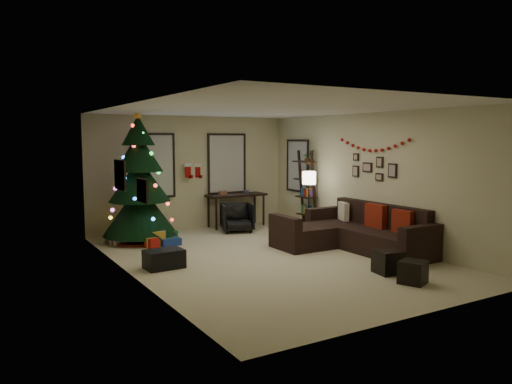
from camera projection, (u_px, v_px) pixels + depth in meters
floor at (268, 258)px, 9.14m from camera, size 7.00×7.00×0.00m
ceiling at (268, 108)px, 8.85m from camera, size 7.00×7.00×0.00m
wall_back at (191, 173)px, 11.99m from camera, size 5.00×0.00×5.00m
wall_front at (423, 207)px, 6.00m from camera, size 5.00×0.00×5.00m
wall_left at (131, 192)px, 7.73m from camera, size 0.00×7.00×7.00m
wall_right at (371, 179)px, 10.26m from camera, size 0.00×7.00×7.00m
window_back_left at (153, 166)px, 11.46m from camera, size 1.05×0.06×1.50m
window_back_right at (227, 164)px, 12.42m from camera, size 1.05×0.06×1.50m
window_right_wall at (298, 166)px, 12.41m from camera, size 0.06×0.90×1.30m
christmas_tree at (139, 185)px, 10.49m from camera, size 1.56×1.56×2.89m
presents at (154, 239)px, 10.29m from camera, size 1.30×0.89×0.30m
sofa at (353, 234)px, 9.84m from camera, size 1.97×2.85×0.89m
pillow_red_a at (403, 222)px, 9.21m from camera, size 0.13×0.44×0.44m
pillow_red_b at (376, 217)px, 9.80m from camera, size 0.15×0.50×0.50m
pillow_cream at (344, 211)px, 10.62m from camera, size 0.23×0.40×0.39m
ottoman_near at (388, 262)px, 8.06m from camera, size 0.46×0.46×0.38m
ottoman_far at (413, 272)px, 7.50m from camera, size 0.48×0.48×0.34m
desk at (236, 198)px, 12.37m from camera, size 1.50×0.54×0.81m
desk_chair at (237, 217)px, 11.68m from camera, size 0.82×0.79×0.68m
bookshelf at (307, 192)px, 11.86m from camera, size 0.30×0.56×1.90m
potted_plant at (309, 155)px, 11.73m from camera, size 0.51×0.49×0.44m
floor_lamp at (309, 182)px, 11.19m from camera, size 0.30×0.30×1.44m
art_map at (120, 175)px, 8.30m from camera, size 0.04×0.60×0.50m
art_abstract at (142, 191)px, 7.32m from camera, size 0.04×0.45×0.35m
gallery at (373, 168)px, 10.16m from camera, size 0.03×1.25×0.54m
garland at (373, 145)px, 10.10m from camera, size 0.08×1.90×0.30m
stocking_left at (188, 170)px, 11.76m from camera, size 0.20×0.05×0.36m
stocking_right at (198, 171)px, 12.09m from camera, size 0.20×0.05×0.36m
storage_bin at (164, 259)px, 8.38m from camera, size 0.65×0.45×0.31m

